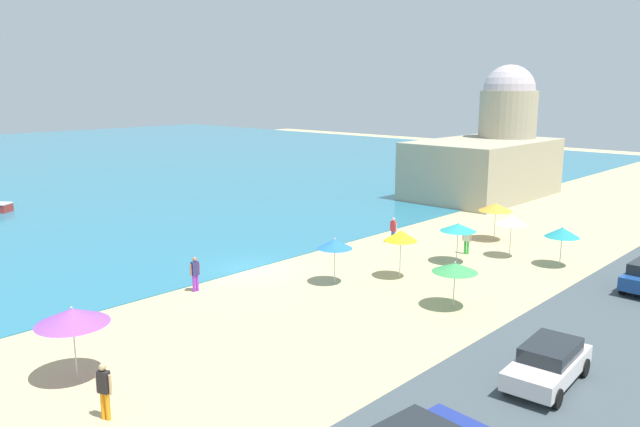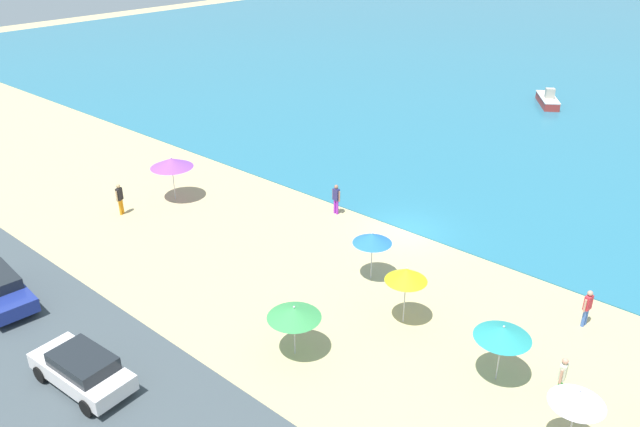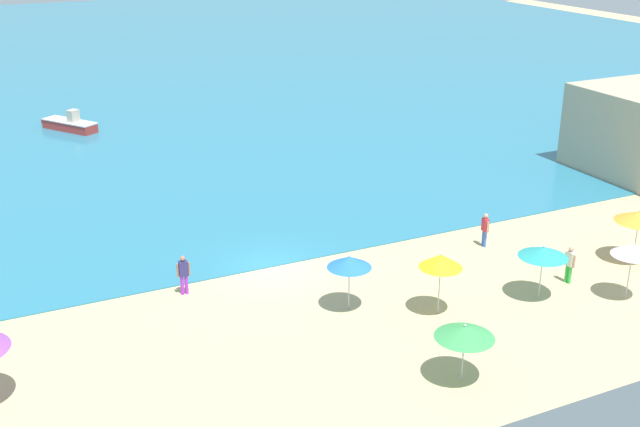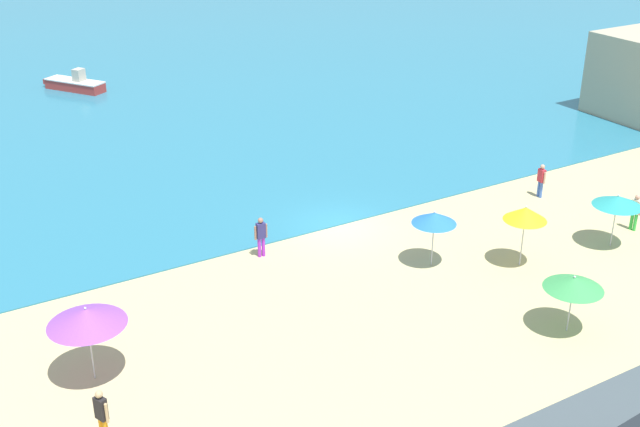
{
  "view_description": "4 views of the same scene",
  "coord_description": "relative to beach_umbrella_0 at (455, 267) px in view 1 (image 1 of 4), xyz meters",
  "views": [
    {
      "loc": [
        -21.28,
        -25.17,
        9.89
      ],
      "look_at": [
        7.22,
        1.51,
        1.84
      ],
      "focal_mm": 35.0,
      "sensor_mm": 36.0,
      "label": 1
    },
    {
      "loc": [
        15.68,
        -25.01,
        15.31
      ],
      "look_at": [
        -3.43,
        -3.07,
        1.07
      ],
      "focal_mm": 35.0,
      "sensor_mm": 36.0,
      "label": 2
    },
    {
      "loc": [
        -12.14,
        -30.31,
        15.26
      ],
      "look_at": [
        3.25,
        1.58,
        1.51
      ],
      "focal_mm": 45.0,
      "sensor_mm": 36.0,
      "label": 3
    },
    {
      "loc": [
        -17.09,
        -27.19,
        15.38
      ],
      "look_at": [
        -2.4,
        -2.53,
        2.19
      ],
      "focal_mm": 45.0,
      "sensor_mm": 36.0,
      "label": 4
    }
  ],
  "objects": [
    {
      "name": "ground_plane",
      "position": [
        -2.43,
        11.25,
        -1.89
      ],
      "size": [
        160.0,
        160.0,
        0.0
      ],
      "primitive_type": "plane",
      "color": "tan"
    },
    {
      "name": "parked_car_2",
      "position": [
        -4.36,
        -6.25,
        -1.09
      ],
      "size": [
        4.21,
        2.04,
        1.4
      ],
      "color": "silver",
      "rests_on": "coastal_road"
    },
    {
      "name": "beach_umbrella_3",
      "position": [
        6.48,
        3.72,
        0.18
      ],
      "size": [
        2.02,
        2.02,
        2.36
      ],
      "color": "#B2B2B7",
      "rests_on": "ground_plane"
    },
    {
      "name": "beach_umbrella_1",
      "position": [
        9.85,
        -0.82,
        0.05
      ],
      "size": [
        1.87,
        1.87,
        2.28
      ],
      "color": "#B2B2B7",
      "rests_on": "ground_plane"
    },
    {
      "name": "coastal_road",
      "position": [
        -2.43,
        -6.75,
        -1.86
      ],
      "size": [
        80.0,
        8.0,
        0.06
      ],
      "primitive_type": "cube",
      "color": "#404B51",
      "rests_on": "ground_plane"
    },
    {
      "name": "bather_0",
      "position": [
        -6.62,
        10.42,
        -0.91
      ],
      "size": [
        0.57,
        0.24,
        1.74
      ],
      "color": "purple",
      "rests_on": "ground_plane"
    },
    {
      "name": "bather_1",
      "position": [
        -15.59,
        2.53,
        -0.88
      ],
      "size": [
        0.34,
        0.53,
        1.81
      ],
      "color": "orange",
      "rests_on": "ground_plane"
    },
    {
      "name": "beach_umbrella_4",
      "position": [
        12.75,
        4.7,
        0.31
      ],
      "size": [
        2.18,
        2.18,
        2.52
      ],
      "color": "#B2B2B7",
      "rests_on": "ground_plane"
    },
    {
      "name": "beach_umbrella_5",
      "position": [
        9.68,
        2.1,
        0.3
      ],
      "size": [
        1.71,
        1.71,
        2.51
      ],
      "color": "#B2B2B7",
      "rests_on": "ground_plane"
    },
    {
      "name": "beach_umbrella_0",
      "position": [
        0.0,
        0.0,
        0.0
      ],
      "size": [
        2.05,
        2.05,
        2.18
      ],
      "color": "#B2B2B7",
      "rests_on": "ground_plane"
    },
    {
      "name": "beach_umbrella_6",
      "position": [
        -14.95,
        5.71,
        0.39
      ],
      "size": [
        2.46,
        2.46,
        2.62
      ],
      "color": "#B2B2B7",
      "rests_on": "ground_plane"
    },
    {
      "name": "harbor_fortress",
      "position": [
        28.53,
        13.49,
        1.93
      ],
      "size": [
        14.35,
        8.78,
        11.77
      ],
      "color": "tan",
      "rests_on": "ground_plane"
    },
    {
      "name": "beach_umbrella_2",
      "position": [
        1.97,
        4.41,
        0.38
      ],
      "size": [
        1.72,
        1.72,
        2.62
      ],
      "color": "#B2B2B7",
      "rests_on": "ground_plane"
    },
    {
      "name": "bather_2",
      "position": [
        7.66,
        9.06,
        -0.96
      ],
      "size": [
        0.27,
        0.57,
        1.67
      ],
      "color": "#4069C0",
      "rests_on": "ground_plane"
    },
    {
      "name": "beach_umbrella_7",
      "position": [
        -1.07,
        6.26,
        0.19
      ],
      "size": [
        1.79,
        1.79,
        2.39
      ],
      "color": "#B2B2B7",
      "rests_on": "ground_plane"
    },
    {
      "name": "bather_3",
      "position": [
        8.54,
        4.3,
        -0.95
      ],
      "size": [
        0.26,
        0.57,
        1.68
      ],
      "color": "green",
      "rests_on": "ground_plane"
    }
  ]
}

